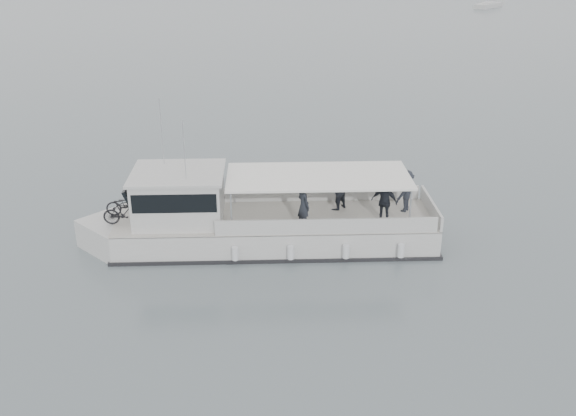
# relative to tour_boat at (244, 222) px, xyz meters

# --- Properties ---
(ground) EXTENTS (1400.00, 1400.00, 0.00)m
(ground) POSITION_rel_tour_boat_xyz_m (3.60, -1.61, -1.00)
(ground) COLOR slate
(ground) RESTS_ON ground
(tour_boat) EXTENTS (14.60, 5.49, 6.08)m
(tour_boat) POSITION_rel_tour_boat_xyz_m (0.00, 0.00, 0.00)
(tour_boat) COLOR silver
(tour_boat) RESTS_ON ground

